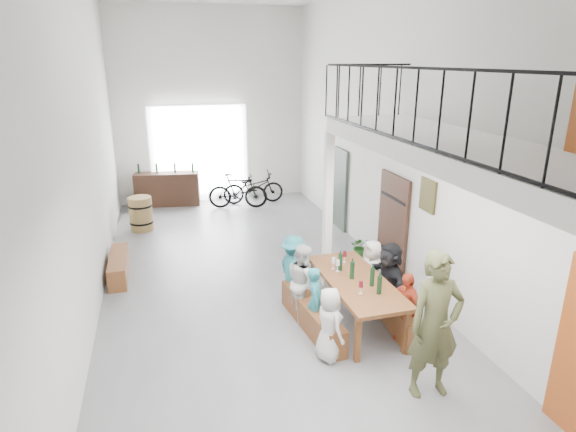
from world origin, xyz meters
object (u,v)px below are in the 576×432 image
object	(u,v)px
oak_barrel	(141,214)
tasting_table	(356,284)
serving_counter	(167,189)
bicycle_near	(253,188)
host_standing	(435,325)
side_bench	(119,266)
bench_inner	(312,316)

from	to	relation	value
oak_barrel	tasting_table	bearing A→B (deg)	-58.83
tasting_table	serving_counter	world-z (taller)	serving_counter
bicycle_near	tasting_table	bearing A→B (deg)	-176.04
tasting_table	host_standing	xyz separation A→B (m)	(0.28, -1.78, 0.26)
serving_counter	bicycle_near	xyz separation A→B (m)	(2.44, -0.44, -0.01)
side_bench	host_standing	xyz separation A→B (m)	(4.03, -4.67, 0.75)
oak_barrel	serving_counter	distance (m)	2.15
oak_barrel	host_standing	bearing A→B (deg)	-63.62
tasting_table	bicycle_near	world-z (taller)	bicycle_near
bench_inner	serving_counter	size ratio (longest dim) A/B	1.04
oak_barrel	serving_counter	xyz separation A→B (m)	(0.71, 2.03, 0.06)
side_bench	host_standing	world-z (taller)	host_standing
bench_inner	bicycle_near	distance (m)	7.13
tasting_table	bicycle_near	xyz separation A→B (m)	(-0.21, 7.16, -0.24)
bench_inner	serving_counter	world-z (taller)	serving_counter
oak_barrel	side_bench	bearing A→B (deg)	-98.28
bench_inner	oak_barrel	bearing A→B (deg)	109.72
bench_inner	host_standing	size ratio (longest dim) A/B	0.98
bench_inner	bicycle_near	world-z (taller)	bicycle_near
side_bench	oak_barrel	size ratio (longest dim) A/B	1.78
tasting_table	serving_counter	bearing A→B (deg)	108.47
side_bench	serving_counter	xyz separation A→B (m)	(1.10, 4.70, 0.27)
bench_inner	oak_barrel	size ratio (longest dim) A/B	2.23
bicycle_near	serving_counter	bearing A→B (deg)	82.12
side_bench	tasting_table	bearing A→B (deg)	-37.58
tasting_table	bench_inner	world-z (taller)	tasting_table
tasting_table	bicycle_near	bearing A→B (deg)	90.88
tasting_table	oak_barrel	size ratio (longest dim) A/B	2.61
oak_barrel	host_standing	distance (m)	8.22
tasting_table	bench_inner	bearing A→B (deg)	175.09
bench_inner	side_bench	size ratio (longest dim) A/B	1.26
tasting_table	host_standing	bearing A→B (deg)	-81.94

